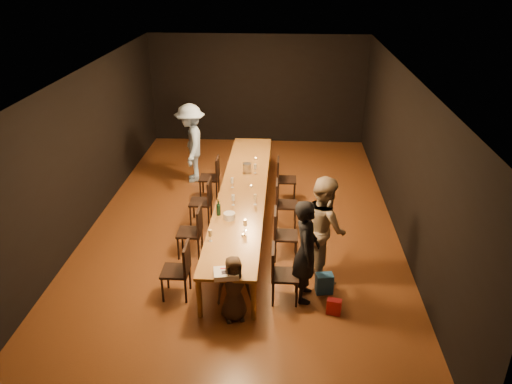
# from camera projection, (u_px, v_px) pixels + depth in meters

# --- Properties ---
(ground) EXTENTS (10.00, 10.00, 0.00)m
(ground) POSITION_uv_depth(u_px,v_px,m) (243.00, 223.00, 10.03)
(ground) COLOR #4C2613
(ground) RESTS_ON ground
(room_shell) EXTENTS (6.04, 10.04, 3.02)m
(room_shell) POSITION_uv_depth(u_px,v_px,m) (242.00, 124.00, 9.14)
(room_shell) COLOR black
(room_shell) RESTS_ON ground
(table) EXTENTS (0.90, 6.00, 0.75)m
(table) POSITION_uv_depth(u_px,v_px,m) (243.00, 192.00, 9.73)
(table) COLOR #91602A
(table) RESTS_ON ground
(chair_right_0) EXTENTS (0.42, 0.42, 0.93)m
(chair_right_0) POSITION_uv_depth(u_px,v_px,m) (285.00, 274.00, 7.62)
(chair_right_0) COLOR black
(chair_right_0) RESTS_ON ground
(chair_right_1) EXTENTS (0.42, 0.42, 0.93)m
(chair_right_1) POSITION_uv_depth(u_px,v_px,m) (286.00, 235.00, 8.70)
(chair_right_1) COLOR black
(chair_right_1) RESTS_ON ground
(chair_right_2) EXTENTS (0.42, 0.42, 0.93)m
(chair_right_2) POSITION_uv_depth(u_px,v_px,m) (286.00, 204.00, 9.78)
(chair_right_2) COLOR black
(chair_right_2) RESTS_ON ground
(chair_right_3) EXTENTS (0.42, 0.42, 0.93)m
(chair_right_3) POSITION_uv_depth(u_px,v_px,m) (287.00, 179.00, 10.87)
(chair_right_3) COLOR black
(chair_right_3) RESTS_ON ground
(chair_left_0) EXTENTS (0.42, 0.42, 0.93)m
(chair_left_0) POSITION_uv_depth(u_px,v_px,m) (175.00, 270.00, 7.71)
(chair_left_0) COLOR black
(chair_left_0) RESTS_ON ground
(chair_left_1) EXTENTS (0.42, 0.42, 0.93)m
(chair_left_1) POSITION_uv_depth(u_px,v_px,m) (189.00, 232.00, 8.80)
(chair_left_1) COLOR black
(chair_left_1) RESTS_ON ground
(chair_left_2) EXTENTS (0.42, 0.42, 0.93)m
(chair_left_2) POSITION_uv_depth(u_px,v_px,m) (200.00, 201.00, 9.88)
(chair_left_2) COLOR black
(chair_left_2) RESTS_ON ground
(chair_left_3) EXTENTS (0.42, 0.42, 0.93)m
(chair_left_3) POSITION_uv_depth(u_px,v_px,m) (209.00, 177.00, 10.96)
(chair_left_3) COLOR black
(chair_left_3) RESTS_ON ground
(woman_birthday) EXTENTS (0.42, 0.63, 1.68)m
(woman_birthday) POSITION_uv_depth(u_px,v_px,m) (306.00, 251.00, 7.52)
(woman_birthday) COLOR black
(woman_birthday) RESTS_ON ground
(woman_tan) EXTENTS (0.94, 1.05, 1.79)m
(woman_tan) POSITION_uv_depth(u_px,v_px,m) (323.00, 228.00, 8.06)
(woman_tan) COLOR tan
(woman_tan) RESTS_ON ground
(man_blue) EXTENTS (0.90, 1.31, 1.86)m
(man_blue) POSITION_uv_depth(u_px,v_px,m) (191.00, 143.00, 11.58)
(man_blue) COLOR #9ABEEF
(man_blue) RESTS_ON ground
(child) EXTENTS (0.58, 0.46, 1.04)m
(child) POSITION_uv_depth(u_px,v_px,m) (234.00, 289.00, 7.20)
(child) COLOR #3E2F23
(child) RESTS_ON ground
(gift_bag_red) EXTENTS (0.23, 0.16, 0.25)m
(gift_bag_red) POSITION_uv_depth(u_px,v_px,m) (334.00, 307.00, 7.45)
(gift_bag_red) COLOR red
(gift_bag_red) RESTS_ON ground
(gift_bag_blue) EXTENTS (0.29, 0.22, 0.33)m
(gift_bag_blue) POSITION_uv_depth(u_px,v_px,m) (324.00, 283.00, 7.91)
(gift_bag_blue) COLOR #2864AE
(gift_bag_blue) RESTS_ON ground
(birthday_cake) EXTENTS (0.40, 0.34, 0.08)m
(birthday_cake) POSITION_uv_depth(u_px,v_px,m) (226.00, 273.00, 7.08)
(birthday_cake) COLOR white
(birthday_cake) RESTS_ON table
(plate_stack) EXTENTS (0.23, 0.23, 0.11)m
(plate_stack) POSITION_uv_depth(u_px,v_px,m) (229.00, 216.00, 8.61)
(plate_stack) COLOR white
(plate_stack) RESTS_ON table
(champagne_bottle) EXTENTS (0.09, 0.09, 0.31)m
(champagne_bottle) POSITION_uv_depth(u_px,v_px,m) (219.00, 207.00, 8.69)
(champagne_bottle) COLOR black
(champagne_bottle) RESTS_ON table
(ice_bucket) EXTENTS (0.18, 0.18, 0.19)m
(ice_bucket) POSITION_uv_depth(u_px,v_px,m) (247.00, 168.00, 10.45)
(ice_bucket) COLOR #B4B4B9
(ice_bucket) RESTS_ON table
(wineglass_0) EXTENTS (0.06, 0.06, 0.21)m
(wineglass_0) POSITION_uv_depth(u_px,v_px,m) (210.00, 235.00, 7.91)
(wineglass_0) COLOR beige
(wineglass_0) RESTS_ON table
(wineglass_1) EXTENTS (0.06, 0.06, 0.21)m
(wineglass_1) POSITION_uv_depth(u_px,v_px,m) (245.00, 225.00, 8.21)
(wineglass_1) COLOR beige
(wineglass_1) RESTS_ON table
(wineglass_2) EXTENTS (0.06, 0.06, 0.21)m
(wineglass_2) POSITION_uv_depth(u_px,v_px,m) (233.00, 200.00, 9.06)
(wineglass_2) COLOR silver
(wineglass_2) RESTS_ON table
(wineglass_3) EXTENTS (0.06, 0.06, 0.21)m
(wineglass_3) POSITION_uv_depth(u_px,v_px,m) (255.00, 199.00, 9.08)
(wineglass_3) COLOR beige
(wineglass_3) RESTS_ON table
(wineglass_4) EXTENTS (0.06, 0.06, 0.21)m
(wineglass_4) POSITION_uv_depth(u_px,v_px,m) (232.00, 183.00, 9.75)
(wineglass_4) COLOR silver
(wineglass_4) RESTS_ON table
(wineglass_5) EXTENTS (0.06, 0.06, 0.21)m
(wineglass_5) POSITION_uv_depth(u_px,v_px,m) (255.00, 169.00, 10.39)
(wineglass_5) COLOR silver
(wineglass_5) RESTS_ON table
(tealight_near) EXTENTS (0.05, 0.05, 0.03)m
(tealight_near) POSITION_uv_depth(u_px,v_px,m) (243.00, 235.00, 8.10)
(tealight_near) COLOR #B2B7B2
(tealight_near) RESTS_ON table
(tealight_mid) EXTENTS (0.05, 0.05, 0.03)m
(tealight_mid) POSITION_uv_depth(u_px,v_px,m) (251.00, 186.00, 9.82)
(tealight_mid) COLOR #B2B7B2
(tealight_mid) RESTS_ON table
(tealight_far) EXTENTS (0.05, 0.05, 0.03)m
(tealight_far) POSITION_uv_depth(u_px,v_px,m) (256.00, 159.00, 11.15)
(tealight_far) COLOR #B2B7B2
(tealight_far) RESTS_ON table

